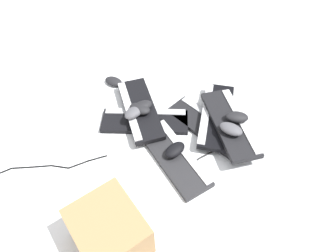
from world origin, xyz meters
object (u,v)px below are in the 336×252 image
keyboard_2 (145,121)px  mouse_0 (114,81)px  keyboard_1 (207,126)px  mouse_3 (237,117)px  mouse_1 (140,109)px  mouse_4 (134,112)px  mouse_2 (175,150)px  keyboard_5 (230,123)px  keyboard_0 (174,157)px  cardboard_box (109,232)px  keyboard_4 (140,109)px  mouse_5 (231,129)px  keyboard_3 (216,115)px  mouse_6 (142,106)px

keyboard_2 → mouse_0: size_ratio=4.06×
keyboard_1 → keyboard_2: same height
mouse_3 → keyboard_1: bearing=-3.5°
mouse_1 → mouse_4: size_ratio=1.00×
mouse_2 → mouse_4: mouse_4 is taller
keyboard_5 → mouse_3: (-0.01, 0.03, 0.04)m
keyboard_0 → cardboard_box: size_ratio=1.72×
keyboard_2 → keyboard_4: 0.07m
mouse_2 → mouse_5: 0.28m
mouse_2 → mouse_0: bearing=-100.1°
mouse_0 → keyboard_1: bearing=176.7°
keyboard_0 → keyboard_1: same height
mouse_1 → mouse_3: size_ratio=1.00×
keyboard_2 → mouse_0: 0.35m
keyboard_1 → mouse_3: mouse_3 is taller
keyboard_4 → mouse_2: mouse_2 is taller
keyboard_4 → mouse_0: size_ratio=4.22×
keyboard_3 → mouse_2: bearing=-39.8°
keyboard_4 → mouse_5: mouse_5 is taller
mouse_4 → cardboard_box: size_ratio=0.43×
keyboard_2 → keyboard_0: bearing=37.8°
mouse_6 → mouse_0: bearing=-88.1°
mouse_3 → mouse_6: size_ratio=1.00×
keyboard_3 → mouse_5: 0.17m
mouse_0 → mouse_1: mouse_1 is taller
mouse_2 → mouse_5: bearing=151.6°
mouse_0 → mouse_2: (0.48, 0.38, 0.03)m
keyboard_1 → mouse_2: (0.19, -0.15, 0.04)m
keyboard_1 → mouse_2: size_ratio=3.94×
keyboard_5 → mouse_1: size_ratio=4.23×
keyboard_2 → mouse_5: mouse_5 is taller
keyboard_0 → keyboard_3: (-0.25, 0.20, 0.03)m
mouse_5 → keyboard_0: bearing=-130.9°
keyboard_0 → keyboard_4: 0.33m
mouse_3 → mouse_4: (-0.02, -0.50, -0.03)m
cardboard_box → keyboard_1: bearing=148.6°
mouse_5 → mouse_6: mouse_5 is taller
keyboard_3 → mouse_3: (0.06, 0.09, 0.07)m
mouse_0 → cardboard_box: cardboard_box is taller
keyboard_0 → keyboard_5: (-0.17, 0.26, 0.06)m
cardboard_box → mouse_5: bearing=137.5°
mouse_0 → mouse_4: bearing=145.5°
keyboard_5 → mouse_5: mouse_5 is taller
mouse_0 → mouse_6: (0.24, 0.20, 0.06)m
keyboard_2 → mouse_6: mouse_6 is taller
keyboard_0 → mouse_1: 0.31m
keyboard_4 → mouse_3: mouse_3 is taller
mouse_3 → mouse_4: 0.50m
keyboard_4 → mouse_6: (0.01, 0.02, 0.04)m
cardboard_box → keyboard_5: bearing=140.6°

